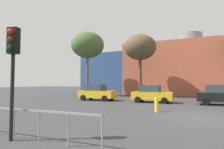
# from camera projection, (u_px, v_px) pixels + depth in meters

# --- Properties ---
(ground_plane) EXTENTS (200.00, 200.00, 0.00)m
(ground_plane) POSITION_uv_depth(u_px,v_px,m) (194.00, 117.00, 10.51)
(ground_plane) COLOR #38383A
(building_backdrop) EXTENTS (39.80, 11.22, 10.87)m
(building_backdrop) POSITION_uv_depth(u_px,v_px,m) (191.00, 70.00, 33.29)
(building_backdrop) COLOR #B2563D
(building_backdrop) RESTS_ON ground_plane
(parked_car_0) EXTENTS (4.16, 2.04, 1.80)m
(parked_car_0) POSITION_uv_depth(u_px,v_px,m) (97.00, 92.00, 21.39)
(parked_car_0) COLOR gold
(parked_car_0) RESTS_ON ground_plane
(parked_car_1) EXTENTS (4.01, 1.97, 1.74)m
(parked_car_1) POSITION_uv_depth(u_px,v_px,m) (152.00, 94.00, 18.95)
(parked_car_1) COLOR gold
(parked_car_1) RESTS_ON ground_plane
(parked_car_2) EXTENTS (4.17, 2.04, 1.81)m
(parked_car_2) POSITION_uv_depth(u_px,v_px,m) (221.00, 95.00, 16.57)
(parked_car_2) COLOR black
(parked_car_2) RESTS_ON ground_plane
(traffic_light_near_left) EXTENTS (0.40, 0.39, 3.80)m
(traffic_light_near_left) POSITION_uv_depth(u_px,v_px,m) (13.00, 57.00, 6.29)
(traffic_light_near_left) COLOR black
(traffic_light_near_left) RESTS_ON ground_plane
(bare_tree_0) EXTENTS (4.59, 4.59, 8.99)m
(bare_tree_0) POSITION_uv_depth(u_px,v_px,m) (140.00, 48.00, 26.85)
(bare_tree_0) COLOR brown
(bare_tree_0) RESTS_ON ground_plane
(bare_tree_2) EXTENTS (5.14, 5.14, 10.05)m
(bare_tree_2) POSITION_uv_depth(u_px,v_px,m) (88.00, 45.00, 29.32)
(bare_tree_2) COLOR brown
(bare_tree_2) RESTS_ON ground_plane
(bollard_yellow_0) EXTENTS (0.24, 0.24, 0.97)m
(bollard_yellow_0) POSITION_uv_depth(u_px,v_px,m) (156.00, 105.00, 12.49)
(bollard_yellow_0) COLOR yellow
(bollard_yellow_0) RESTS_ON ground_plane
(pedestrian_railing) EXTENTS (5.71, 0.06, 1.03)m
(pedestrian_railing) POSITION_uv_depth(u_px,v_px,m) (27.00, 116.00, 6.28)
(pedestrian_railing) COLOR gray
(pedestrian_railing) RESTS_ON ground_plane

